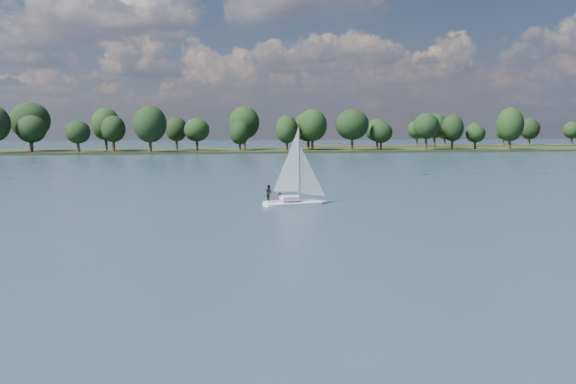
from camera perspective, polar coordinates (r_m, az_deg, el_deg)
The scene contains 5 objects.
ground at distance 113.14m, azimuth -5.72°, elevation 1.59°, with size 700.00×700.00×0.00m, color #233342.
far_shore at distance 224.80m, azimuth -8.19°, elevation 3.55°, with size 660.00×40.00×1.50m, color black.
far_shore_back at distance 321.06m, azimuth 21.31°, elevation 3.82°, with size 220.00×30.00×1.40m, color black.
sailboat at distance 66.61m, azimuth 0.42°, elevation 0.87°, with size 6.70×3.23×8.51m.
treeline at distance 220.01m, azimuth -10.12°, elevation 5.62°, with size 563.01×74.29×18.44m.
Camera 1 is at (-9.67, -12.45, 7.88)m, focal length 40.00 mm.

